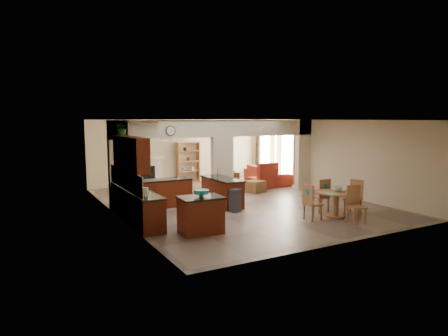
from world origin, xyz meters
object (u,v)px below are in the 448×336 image
dining_table (336,200)px  sofa (267,175)px  armchair (227,180)px  kitchen_island (201,215)px

dining_table → sofa: 6.29m
dining_table → armchair: (-0.54, 5.52, -0.13)m
sofa → armchair: (-2.32, -0.51, -0.01)m
kitchen_island → dining_table: size_ratio=1.01×
sofa → armchair: size_ratio=3.20×
armchair → sofa: bearing=-165.1°
dining_table → kitchen_island: bearing=173.9°
dining_table → sofa: bearing=73.6°
armchair → dining_table: bearing=98.1°
sofa → armchair: bearing=108.0°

